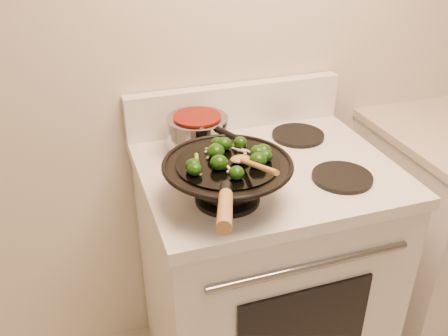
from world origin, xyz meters
name	(u,v)px	position (x,y,z in m)	size (l,w,h in m)	color
stove	(261,274)	(-0.21, 1.17, 0.47)	(0.78, 0.67, 1.08)	white
wok	(228,178)	(-0.39, 1.02, 0.99)	(0.35, 0.57, 0.21)	black
stirfry	(232,155)	(-0.38, 1.02, 1.06)	(0.24, 0.22, 0.04)	#123608
wooden_spoon	(250,163)	(-0.36, 0.94, 1.07)	(0.06, 0.24, 0.09)	#A37540
saucepan	(198,133)	(-0.39, 1.32, 0.99)	(0.20, 0.30, 0.12)	gray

